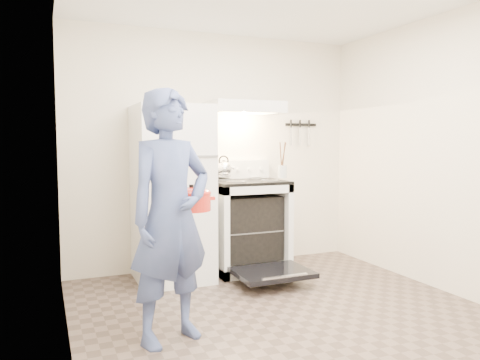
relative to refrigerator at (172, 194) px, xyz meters
name	(u,v)px	position (x,y,z in m)	size (l,w,h in m)	color
floor	(298,322)	(0.58, -1.45, -0.85)	(3.60, 3.60, 0.00)	brown
back_wall	(216,151)	(0.58, 0.35, 0.40)	(3.20, 0.02, 2.50)	beige
refrigerator	(172,194)	(0.00, 0.00, 0.00)	(0.70, 0.70, 1.70)	white
stove_body	(247,227)	(0.81, 0.02, -0.39)	(0.76, 0.65, 0.92)	white
cooktop	(247,182)	(0.81, 0.02, 0.09)	(0.76, 0.65, 0.03)	black
backsplash	(237,169)	(0.81, 0.31, 0.20)	(0.76, 0.07, 0.20)	white
oven_door	(272,273)	(0.81, -0.57, -0.72)	(0.70, 0.54, 0.04)	black
oven_rack	(247,229)	(0.81, 0.02, -0.41)	(0.60, 0.52, 0.01)	slate
range_hood	(244,107)	(0.81, 0.10, 0.86)	(0.76, 0.50, 0.12)	white
knife_strip	(301,125)	(1.63, 0.33, 0.70)	(0.40, 0.02, 0.03)	black
pizza_stone	(244,227)	(0.78, 0.04, -0.40)	(0.35, 0.35, 0.02)	#96704B
tea_kettle	(224,168)	(0.62, 0.21, 0.23)	(0.21, 0.17, 0.26)	silver
utensil_jar	(282,172)	(1.13, -0.16, 0.20)	(0.09, 0.09, 0.13)	silver
person	(171,216)	(-0.37, -1.38, 0.01)	(0.62, 0.41, 1.71)	navy
dutch_oven	(191,202)	(-0.14, -1.10, 0.06)	(0.36, 0.29, 0.23)	red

